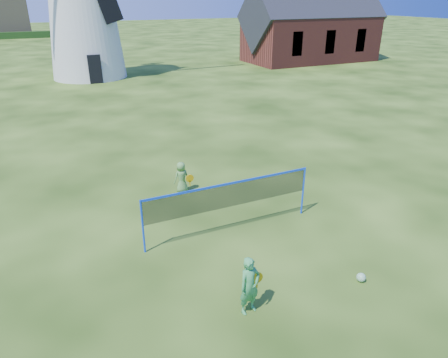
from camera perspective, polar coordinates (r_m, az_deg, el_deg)
ground at (r=11.74m, az=0.15°, el=-7.78°), size 220.00×220.00×0.00m
chapel at (r=44.78m, az=12.12°, el=19.99°), size 13.55×6.57×11.46m
badminton_net at (r=11.35m, az=0.81°, el=-2.37°), size 5.05×0.05×1.55m
player_girl at (r=8.85m, az=3.62°, el=-14.70°), size 0.69×0.40×1.35m
player_boy at (r=14.00m, az=-5.97°, el=0.22°), size 0.66×0.45×1.11m
play_ball at (r=10.49m, az=18.65°, el=-12.93°), size 0.22×0.22×0.22m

